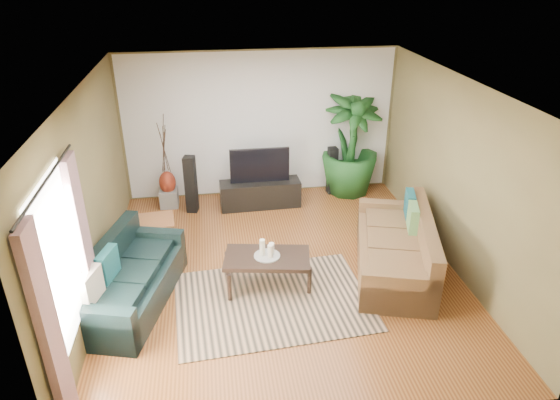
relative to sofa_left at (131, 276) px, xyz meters
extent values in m
plane|color=brown|center=(2.05, 0.47, -0.42)|extent=(5.50, 5.50, 0.00)
plane|color=white|center=(2.05, 0.47, 2.28)|extent=(5.50, 5.50, 0.00)
plane|color=brown|center=(2.05, 3.22, 0.93)|extent=(5.00, 0.00, 5.00)
plane|color=brown|center=(2.05, -2.28, 0.93)|extent=(5.00, 0.00, 5.00)
plane|color=brown|center=(-0.45, 0.47, 0.92)|extent=(0.00, 5.50, 5.50)
plane|color=brown|center=(4.55, 0.47, 0.92)|extent=(0.00, 5.50, 5.50)
plane|color=white|center=(2.05, 3.21, 0.93)|extent=(4.90, 0.00, 4.90)
plane|color=white|center=(-0.43, -1.13, 0.97)|extent=(0.00, 1.80, 1.80)
cube|color=gray|center=(-0.38, -1.88, 0.72)|extent=(0.08, 0.35, 2.20)
cube|color=gray|center=(-0.38, -0.38, 0.72)|extent=(0.08, 0.35, 2.20)
cylinder|color=black|center=(-0.38, -1.13, 1.87)|extent=(0.03, 1.90, 0.03)
cube|color=black|center=(0.00, 0.00, 0.00)|extent=(1.35, 2.13, 0.85)
cube|color=brown|center=(3.65, 0.27, 0.00)|extent=(1.56, 2.39, 0.85)
cube|color=tan|center=(1.82, -0.24, -0.42)|extent=(2.66, 1.98, 0.01)
cube|color=black|center=(1.79, 0.14, -0.19)|extent=(1.25, 0.82, 0.47)
cylinder|color=gray|center=(1.79, 0.14, 0.06)|extent=(0.36, 0.36, 0.02)
cylinder|color=white|center=(1.73, 0.17, 0.18)|extent=(0.07, 0.07, 0.23)
cylinder|color=beige|center=(1.83, 0.10, 0.15)|extent=(0.07, 0.07, 0.18)
cylinder|color=white|center=(1.86, 0.20, 0.14)|extent=(0.07, 0.07, 0.15)
cube|color=black|center=(1.97, 2.59, -0.18)|extent=(1.46, 0.47, 0.48)
cube|color=black|center=(1.97, 2.61, 0.37)|extent=(1.06, 0.06, 0.63)
cube|color=black|center=(0.74, 2.57, 0.09)|extent=(0.23, 0.24, 1.04)
cube|color=black|center=(3.39, 2.97, 0.03)|extent=(0.18, 0.20, 0.92)
imported|color=#164419|center=(3.72, 2.97, 0.54)|extent=(1.25, 1.25, 1.93)
cylinder|color=black|center=(3.72, 2.97, -0.29)|extent=(0.36, 0.36, 0.28)
cube|color=gray|center=(0.31, 2.83, -0.26)|extent=(0.33, 0.33, 0.32)
ellipsoid|color=maroon|center=(0.31, 2.83, 0.05)|extent=(0.30, 0.30, 0.42)
cube|color=brown|center=(0.23, 1.26, -0.15)|extent=(0.57, 0.57, 0.56)
camera|label=1|loc=(1.14, -5.57, 3.73)|focal=32.00mm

